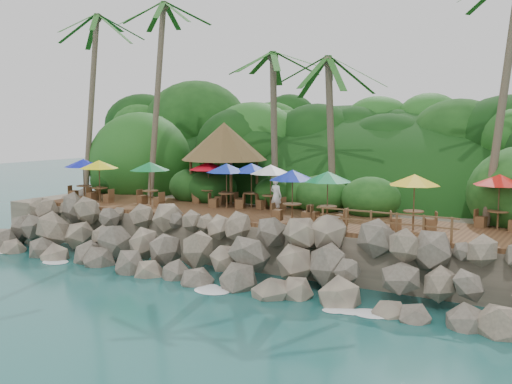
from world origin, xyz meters
The scene contains 12 objects.
ground centered at (0.00, 0.00, 0.00)m, with size 140.00×140.00×0.00m, color #19514F.
land_base centered at (0.00, 16.00, 1.05)m, with size 32.00×25.20×2.10m, color gray.
jungle_hill centered at (0.00, 23.50, 0.00)m, with size 44.80×28.00×15.40m, color #143811.
seawall centered at (0.00, 2.00, 1.15)m, with size 29.00×4.00×2.30m, color gray, non-canonical shape.
terrace centered at (0.00, 6.00, 2.20)m, with size 26.00×5.00×0.20m, color brown.
jungle_foliage centered at (0.00, 15.00, 0.00)m, with size 44.00×16.00×12.00m, color #143811, non-canonical shape.
foam_line centered at (0.00, 0.30, 0.03)m, with size 25.20×0.80×0.06m.
palms centered at (1.03, 8.87, 12.32)m, with size 36.39×7.13×13.21m.
palapa centered at (-4.18, 9.29, 5.79)m, with size 5.05×5.05×4.60m.
dining_clusters centered at (-0.87, 6.25, 4.31)m, with size 25.39×4.89×2.42m.
railing centered at (7.58, 3.65, 2.91)m, with size 6.10×0.10×1.00m.
waiter centered at (0.89, 6.49, 3.21)m, with size 0.66×0.43×1.82m, color silver.
Camera 1 is at (15.78, -20.05, 7.07)m, focal length 42.34 mm.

